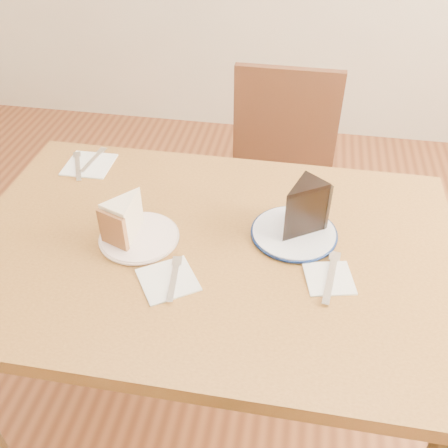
# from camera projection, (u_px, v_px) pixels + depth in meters

# --- Properties ---
(ground) EXTENTS (4.00, 4.00, 0.00)m
(ground) POSITION_uv_depth(u_px,v_px,m) (213.00, 409.00, 1.69)
(ground) COLOR #4C2614
(ground) RESTS_ON ground
(table) EXTENTS (1.20, 0.80, 0.75)m
(table) POSITION_uv_depth(u_px,v_px,m) (210.00, 273.00, 1.27)
(table) COLOR brown
(table) RESTS_ON ground
(chair_far) EXTENTS (0.45, 0.45, 0.90)m
(chair_far) POSITION_uv_depth(u_px,v_px,m) (278.00, 189.00, 1.82)
(chair_far) COLOR #351B10
(chair_far) RESTS_ON ground
(plate_cream) EXTENTS (0.19, 0.19, 0.01)m
(plate_cream) POSITION_uv_depth(u_px,v_px,m) (139.00, 237.00, 1.22)
(plate_cream) COLOR white
(plate_cream) RESTS_ON table
(plate_navy) EXTENTS (0.20, 0.20, 0.01)m
(plate_navy) POSITION_uv_depth(u_px,v_px,m) (294.00, 233.00, 1.23)
(plate_navy) COLOR white
(plate_navy) RESTS_ON table
(carrot_cake) EXTENTS (0.11, 0.12, 0.09)m
(carrot_cake) POSITION_uv_depth(u_px,v_px,m) (129.00, 217.00, 1.20)
(carrot_cake) COLOR #F0E3C6
(carrot_cake) RESTS_ON plate_cream
(chocolate_cake) EXTENTS (0.13, 0.13, 0.12)m
(chocolate_cake) POSITION_uv_depth(u_px,v_px,m) (300.00, 212.00, 1.19)
(chocolate_cake) COLOR black
(chocolate_cake) RESTS_ON plate_navy
(napkin_cream) EXTENTS (0.17, 0.17, 0.00)m
(napkin_cream) POSITION_uv_depth(u_px,v_px,m) (168.00, 280.00, 1.12)
(napkin_cream) COLOR white
(napkin_cream) RESTS_ON table
(napkin_navy) EXTENTS (0.12, 0.12, 0.00)m
(napkin_navy) POSITION_uv_depth(u_px,v_px,m) (329.00, 278.00, 1.12)
(napkin_navy) COLOR white
(napkin_navy) RESTS_ON table
(napkin_spare) EXTENTS (0.14, 0.14, 0.00)m
(napkin_spare) POSITION_uv_depth(u_px,v_px,m) (89.00, 165.00, 1.48)
(napkin_spare) COLOR white
(napkin_spare) RESTS_ON table
(fork_cream) EXTENTS (0.03, 0.14, 0.00)m
(fork_cream) POSITION_uv_depth(u_px,v_px,m) (174.00, 279.00, 1.11)
(fork_cream) COLOR silver
(fork_cream) RESTS_ON napkin_cream
(knife_navy) EXTENTS (0.04, 0.17, 0.00)m
(knife_navy) POSITION_uv_depth(u_px,v_px,m) (331.00, 277.00, 1.12)
(knife_navy) COLOR silver
(knife_navy) RESTS_ON napkin_navy
(fork_spare) EXTENTS (0.03, 0.14, 0.00)m
(fork_spare) POSITION_uv_depth(u_px,v_px,m) (93.00, 160.00, 1.50)
(fork_spare) COLOR silver
(fork_spare) RESTS_ON napkin_spare
(knife_spare) EXTENTS (0.08, 0.15, 0.00)m
(knife_spare) POSITION_uv_depth(u_px,v_px,m) (78.00, 166.00, 1.47)
(knife_spare) COLOR silver
(knife_spare) RESTS_ON napkin_spare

